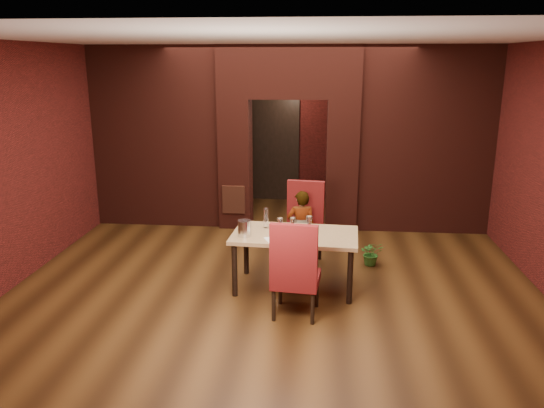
{
  "coord_description": "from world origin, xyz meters",
  "views": [
    {
      "loc": [
        0.56,
        -7.28,
        2.96
      ],
      "look_at": [
        -0.11,
        0.0,
        0.96
      ],
      "focal_mm": 35.0,
      "sensor_mm": 36.0,
      "label": 1
    }
  ],
  "objects": [
    {
      "name": "potted_plant",
      "position": [
        1.35,
        0.19,
        0.19
      ],
      "size": [
        0.36,
        0.32,
        0.37
      ],
      "primitive_type": "imported",
      "rotation": [
        0.0,
        0.0,
        0.08
      ],
      "color": "#2D6923",
      "rests_on": "ground"
    },
    {
      "name": "floor",
      "position": [
        0.0,
        0.0,
        0.0
      ],
      "size": [
        8.0,
        8.0,
        0.0
      ],
      "primitive_type": "plane",
      "color": "#482B12",
      "rests_on": "ground"
    },
    {
      "name": "wine_glass_a",
      "position": [
        0.06,
        -0.68,
        0.86
      ],
      "size": [
        0.08,
        0.08,
        0.19
      ],
      "primitive_type": null,
      "color": "white",
      "rests_on": "dining_table"
    },
    {
      "name": "ceiling",
      "position": [
        0.0,
        0.0,
        3.2
      ],
      "size": [
        7.0,
        8.0,
        0.04
      ],
      "primitive_type": "cube",
      "color": "silver",
      "rests_on": "ground"
    },
    {
      "name": "dining_table",
      "position": [
        0.26,
        -0.71,
        0.38
      ],
      "size": [
        1.68,
        1.01,
        0.76
      ],
      "primitive_type": "cube",
      "rotation": [
        0.0,
        0.0,
        -0.06
      ],
      "color": "tan",
      "rests_on": "ground"
    },
    {
      "name": "chair_near",
      "position": [
        0.31,
        -1.47,
        0.6
      ],
      "size": [
        0.59,
        0.59,
        1.19
      ],
      "primitive_type": "cube",
      "rotation": [
        0.0,
        0.0,
        3.04
      ],
      "color": "maroon",
      "rests_on": "ground"
    },
    {
      "name": "pillar_left",
      "position": [
        -0.95,
        2.0,
        1.15
      ],
      "size": [
        0.55,
        0.55,
        2.3
      ],
      "primitive_type": "cube",
      "color": "maroon",
      "rests_on": "ground"
    },
    {
      "name": "wall_front",
      "position": [
        0.0,
        -4.0,
        1.6
      ],
      "size": [
        7.0,
        0.04,
        3.2
      ],
      "primitive_type": "cube",
      "color": "maroon",
      "rests_on": "ground"
    },
    {
      "name": "person_seated",
      "position": [
        0.31,
        0.08,
        0.57
      ],
      "size": [
        0.45,
        0.32,
        1.14
      ],
      "primitive_type": "imported",
      "rotation": [
        0.0,
        0.0,
        3.26
      ],
      "color": "white",
      "rests_on": "ground"
    },
    {
      "name": "wall_right",
      "position": [
        3.5,
        0.0,
        1.6
      ],
      "size": [
        0.04,
        8.0,
        3.2
      ],
      "primitive_type": "cube",
      "color": "maroon",
      "rests_on": "ground"
    },
    {
      "name": "lintel",
      "position": [
        0.0,
        2.0,
        2.75
      ],
      "size": [
        2.45,
        0.55,
        0.9
      ],
      "primitive_type": "cube",
      "color": "maroon",
      "rests_on": "ground"
    },
    {
      "name": "water_bottle",
      "position": [
        -0.15,
        -0.5,
        0.9
      ],
      "size": [
        0.07,
        0.07,
        0.28
      ],
      "primitive_type": "cylinder",
      "color": "white",
      "rests_on": "dining_table"
    },
    {
      "name": "vent_panel",
      "position": [
        -0.95,
        1.71,
        0.55
      ],
      "size": [
        0.4,
        0.03,
        0.5
      ],
      "primitive_type": "cube",
      "color": "#99472C",
      "rests_on": "ground"
    },
    {
      "name": "wing_wall_left",
      "position": [
        -2.36,
        2.0,
        1.6
      ],
      "size": [
        2.28,
        0.35,
        3.2
      ],
      "primitive_type": "cube",
      "color": "maroon",
      "rests_on": "ground"
    },
    {
      "name": "chair_far",
      "position": [
        0.33,
        0.16,
        0.61
      ],
      "size": [
        0.62,
        0.62,
        1.22
      ],
      "primitive_type": "cube",
      "rotation": [
        0.0,
        0.0,
        -0.13
      ],
      "color": "maroon",
      "rests_on": "ground"
    },
    {
      "name": "wall_left",
      "position": [
        -3.5,
        0.0,
        1.6
      ],
      "size": [
        0.04,
        8.0,
        3.2
      ],
      "primitive_type": "cube",
      "color": "maroon",
      "rests_on": "ground"
    },
    {
      "name": "wall_back",
      "position": [
        0.0,
        4.0,
        1.6
      ],
      "size": [
        7.0,
        0.04,
        3.2
      ],
      "primitive_type": "cube",
      "color": "maroon",
      "rests_on": "ground"
    },
    {
      "name": "pillar_right",
      "position": [
        0.95,
        2.0,
        1.15
      ],
      "size": [
        0.55,
        0.55,
        2.3
      ],
      "primitive_type": "cube",
      "color": "maroon",
      "rests_on": "ground"
    },
    {
      "name": "wine_glass_c",
      "position": [
        0.44,
        -0.67,
        0.88
      ],
      "size": [
        0.09,
        0.09,
        0.23
      ],
      "primitive_type": null,
      "color": "silver",
      "rests_on": "dining_table"
    },
    {
      "name": "wine_bucket",
      "position": [
        -0.38,
        -0.88,
        0.87
      ],
      "size": [
        0.17,
        0.17,
        0.21
      ],
      "primitive_type": "cylinder",
      "color": "silver",
      "rests_on": "dining_table"
    },
    {
      "name": "rear_door_frame",
      "position": [
        -0.4,
        3.9,
        1.05
      ],
      "size": [
        1.02,
        0.04,
        2.22
      ],
      "primitive_type": "cube",
      "color": "black",
      "rests_on": "ground"
    },
    {
      "name": "rear_door",
      "position": [
        -0.4,
        3.94,
        1.05
      ],
      "size": [
        0.9,
        0.08,
        2.1
      ],
      "primitive_type": "cube",
      "color": "black",
      "rests_on": "ground"
    },
    {
      "name": "wing_wall_right",
      "position": [
        2.36,
        2.0,
        1.6
      ],
      "size": [
        2.28,
        0.35,
        3.2
      ],
      "primitive_type": "cube",
      "color": "maroon",
      "rests_on": "ground"
    },
    {
      "name": "wine_glass_b",
      "position": [
        0.22,
        -0.66,
        0.86
      ],
      "size": [
        0.08,
        0.08,
        0.2
      ],
      "primitive_type": null,
      "color": "white",
      "rests_on": "dining_table"
    },
    {
      "name": "tasting_sheet",
      "position": [
        0.04,
        -0.96,
        0.76
      ],
      "size": [
        0.35,
        0.32,
        0.0
      ],
      "primitive_type": "cube",
      "rotation": [
        0.0,
        0.0,
        0.43
      ],
      "color": "white",
      "rests_on": "dining_table"
    }
  ]
}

